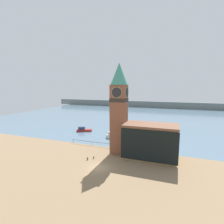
% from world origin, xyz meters
% --- Properties ---
extents(ground_plane, '(160.00, 160.00, 0.00)m').
position_xyz_m(ground_plane, '(0.00, 0.00, 0.00)').
color(ground_plane, '#846B4C').
extents(water, '(160.00, 120.00, 0.00)m').
position_xyz_m(water, '(0.00, 72.56, -0.00)').
color(water, slate).
rests_on(water, ground_plane).
extents(far_shoreline, '(180.00, 3.00, 5.00)m').
position_xyz_m(far_shoreline, '(0.00, 112.56, 2.50)').
color(far_shoreline, slate).
rests_on(far_shoreline, water).
extents(pier_railing, '(12.78, 0.08, 1.09)m').
position_xyz_m(pier_railing, '(-7.83, 12.31, 0.97)').
color(pier_railing, '#333338').
rests_on(pier_railing, ground_plane).
extents(clock_tower, '(4.29, 4.29, 22.81)m').
position_xyz_m(clock_tower, '(1.44, 9.73, 12.11)').
color(clock_tower, brown).
rests_on(clock_tower, ground_plane).
extents(pier_building, '(12.63, 6.97, 8.26)m').
position_xyz_m(pier_building, '(9.60, 8.89, 4.15)').
color(pier_building, '#A88451').
rests_on(pier_building, ground_plane).
extents(boat_near, '(5.70, 3.25, 2.08)m').
position_xyz_m(boat_near, '(-3.99, 20.83, 0.76)').
color(boat_near, silver).
rests_on(boat_near, water).
extents(boat_far, '(5.93, 3.95, 1.76)m').
position_xyz_m(boat_far, '(-17.89, 25.72, 0.63)').
color(boat_far, maroon).
rests_on(boat_far, water).
extents(mooring_bollard_near, '(0.33, 0.33, 0.66)m').
position_xyz_m(mooring_bollard_near, '(-4.01, 2.68, 0.35)').
color(mooring_bollard_near, brown).
rests_on(mooring_bollard_near, ground_plane).
extents(mooring_bollard_far, '(0.28, 0.28, 0.61)m').
position_xyz_m(mooring_bollard_far, '(-2.97, 3.84, 0.33)').
color(mooring_bollard_far, brown).
rests_on(mooring_bollard_far, ground_plane).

